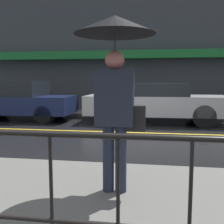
% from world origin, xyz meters
% --- Properties ---
extents(ground_plane, '(80.00, 80.00, 0.00)m').
position_xyz_m(ground_plane, '(0.00, 0.00, 0.00)').
color(ground_plane, black).
extents(sidewalk_near, '(28.00, 2.91, 0.10)m').
position_xyz_m(sidewalk_near, '(0.00, -4.57, 0.05)').
color(sidewalk_near, slate).
rests_on(sidewalk_near, ground_plane).
extents(sidewalk_far, '(28.00, 1.62, 0.10)m').
position_xyz_m(sidewalk_far, '(0.00, 3.93, 0.05)').
color(sidewalk_far, slate).
rests_on(sidewalk_far, ground_plane).
extents(lane_marking, '(25.20, 0.12, 0.01)m').
position_xyz_m(lane_marking, '(0.00, 0.00, 0.00)').
color(lane_marking, gold).
rests_on(lane_marking, ground_plane).
extents(building_storefront, '(28.00, 0.85, 6.17)m').
position_xyz_m(building_storefront, '(0.00, 4.87, 3.06)').
color(building_storefront, '#383D42').
rests_on(building_storefront, ground_plane).
extents(railing_foreground, '(12.00, 0.04, 1.05)m').
position_xyz_m(railing_foreground, '(-0.00, -5.78, 0.77)').
color(railing_foreground, black).
rests_on(railing_foreground, sidewalk_near).
extents(pedestrian, '(0.95, 0.95, 2.11)m').
position_xyz_m(pedestrian, '(-0.02, -4.22, 1.70)').
color(pedestrian, '#23283D').
rests_on(pedestrian, sidewalk_near).
extents(car_navy, '(4.07, 1.76, 1.46)m').
position_xyz_m(car_navy, '(-4.54, 1.87, 0.74)').
color(car_navy, '#19234C').
rests_on(car_navy, ground_plane).
extents(car_silver, '(4.77, 1.81, 1.38)m').
position_xyz_m(car_silver, '(0.50, 1.87, 0.73)').
color(car_silver, '#B2B5BA').
rests_on(car_silver, ground_plane).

